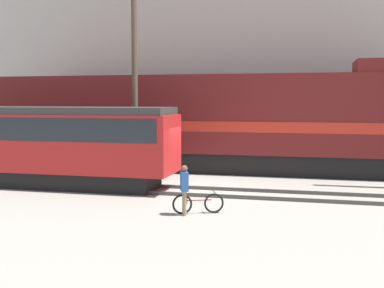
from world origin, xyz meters
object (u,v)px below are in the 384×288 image
(bicycle, at_px, (198,204))
(utility_pole_left, at_px, (135,73))
(freight_locomotive, at_px, (197,121))
(person, at_px, (184,185))
(streetcar, at_px, (25,141))

(bicycle, relative_size, utility_pole_left, 0.16)
(freight_locomotive, relative_size, person, 13.55)
(bicycle, distance_m, utility_pole_left, 8.79)
(streetcar, relative_size, bicycle, 8.32)
(freight_locomotive, xyz_separation_m, streetcar, (-6.06, -5.87, -0.62))
(freight_locomotive, xyz_separation_m, bicycle, (2.13, -9.12, -2.18))
(freight_locomotive, relative_size, streetcar, 1.65)
(freight_locomotive, bearing_deg, streetcar, -135.93)
(person, bearing_deg, utility_pole_left, 121.63)
(bicycle, xyz_separation_m, utility_pole_left, (-4.37, 6.19, 4.44))
(bicycle, distance_m, person, 0.78)
(bicycle, bearing_deg, streetcar, 158.31)
(freight_locomotive, xyz_separation_m, utility_pole_left, (-2.24, -2.93, 2.26))
(streetcar, relative_size, person, 8.20)
(bicycle, bearing_deg, person, -140.75)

